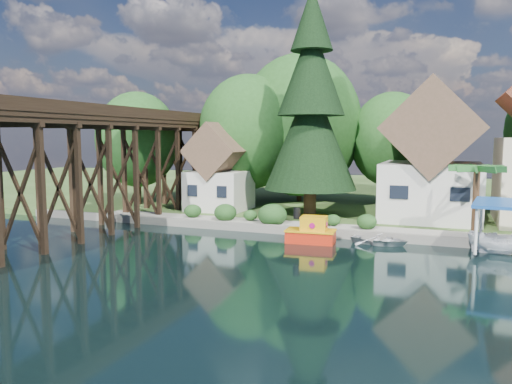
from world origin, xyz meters
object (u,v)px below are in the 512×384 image
boat_canopy (504,232)px  trestle_bridge (107,159)px  conifer (311,107)px  boat_white_a (380,238)px  shed (219,173)px  tugboat (311,232)px  palm_tree (477,171)px  house_left (432,161)px

boat_canopy → trestle_bridge: bearing=-176.8°
conifer → boat_canopy: (13.85, -6.88, -8.06)m
conifer → boat_white_a: bearing=-45.1°
shed → tugboat: size_ratio=2.30×
trestle_bridge → palm_tree: bearing=10.4°
boat_canopy → house_left: bearing=115.9°
trestle_bridge → shed: size_ratio=5.63×
boat_white_a → conifer: bearing=53.6°
tugboat → boat_white_a: (4.34, 1.17, -0.33)m
palm_tree → boat_canopy: size_ratio=0.93×
tugboat → boat_canopy: size_ratio=0.64×
conifer → palm_tree: bearing=-16.4°
tugboat → boat_canopy: 11.70m
shed → house_left: bearing=4.8°
boat_white_a → boat_canopy: size_ratio=0.70×
shed → trestle_bridge: bearing=-118.2°
palm_tree → shed: bearing=167.8°
boat_white_a → tugboat: bearing=113.8°
tugboat → conifer: bearing=105.9°
shed → boat_canopy: size_ratio=1.48×
palm_tree → boat_white_a: bearing=-153.6°
house_left → palm_tree: house_left is taller
boat_white_a → trestle_bridge: bearing=103.9°
trestle_bridge → boat_canopy: (27.52, 1.53, -3.98)m
trestle_bridge → shed: trestle_bridge is taller
trestle_bridge → conifer: (13.67, 8.42, 4.08)m
house_left → conifer: bearing=-165.5°
house_left → boat_white_a: bearing=-107.4°
house_left → shed: 18.11m
house_left → shed: (-18.00, -1.50, -1.31)m
house_left → boat_white_a: 10.53m
palm_tree → trestle_bridge: bearing=-169.6°
tugboat → boat_white_a: tugboat is taller
tugboat → boat_white_a: bearing=15.1°
house_left → palm_tree: (3.04, -6.06, -0.31)m
trestle_bridge → boat_white_a: bearing=5.3°
trestle_bridge → house_left: house_left is taller
house_left → shed: size_ratio=1.40×
palm_tree → boat_canopy: (1.48, -3.23, -3.46)m
boat_white_a → boat_canopy: 7.39m
trestle_bridge → shed: 10.69m
tugboat → shed: bearing=141.5°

